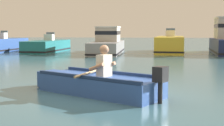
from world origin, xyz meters
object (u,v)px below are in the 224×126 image
moored_boat_yellow (170,45)px  rowboat_with_person (97,83)px  moored_boat_teal (47,46)px  moored_boat_grey (108,43)px

moored_boat_yellow → rowboat_with_person: bearing=-99.1°
moored_boat_yellow → moored_boat_teal: bearing=-176.9°
rowboat_with_person → moored_boat_grey: 13.78m
rowboat_with_person → moored_boat_teal: (-6.26, 14.51, 0.14)m
rowboat_with_person → moored_boat_yellow: 15.16m
moored_boat_teal → moored_boat_grey: bearing=-10.7°
moored_boat_teal → moored_boat_grey: 4.57m
moored_boat_grey → moored_boat_yellow: size_ratio=1.11×
rowboat_with_person → moored_boat_grey: (-1.78, 13.66, 0.41)m
rowboat_with_person → moored_boat_teal: size_ratio=0.66×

